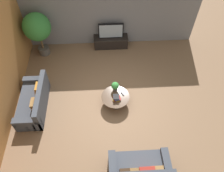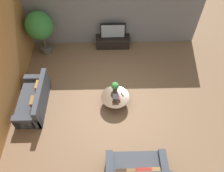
# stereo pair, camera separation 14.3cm
# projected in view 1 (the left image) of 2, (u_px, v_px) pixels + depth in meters

# --- Properties ---
(ground_plane) EXTENTS (24.00, 24.00, 0.00)m
(ground_plane) POSITION_uv_depth(u_px,v_px,m) (110.00, 102.00, 7.60)
(ground_plane) COLOR brown
(back_wall_stone) EXTENTS (7.40, 0.12, 3.00)m
(back_wall_stone) POSITION_uv_depth(u_px,v_px,m) (105.00, 11.00, 8.47)
(back_wall_stone) COLOR slate
(back_wall_stone) RESTS_ON ground
(media_console) EXTENTS (1.43, 0.50, 0.48)m
(media_console) POSITION_uv_depth(u_px,v_px,m) (111.00, 42.00, 9.25)
(media_console) COLOR black
(media_console) RESTS_ON ground
(television) EXTENTS (1.02, 0.13, 0.66)m
(television) POSITION_uv_depth(u_px,v_px,m) (111.00, 31.00, 8.82)
(television) COLOR black
(television) RESTS_ON media_console
(coffee_table) EXTENTS (0.95, 0.95, 0.39)m
(coffee_table) POSITION_uv_depth(u_px,v_px,m) (115.00, 99.00, 7.36)
(coffee_table) COLOR #756656
(coffee_table) RESTS_ON ground
(couch_by_wall) EXTENTS (0.84, 1.87, 0.84)m
(couch_by_wall) POSITION_uv_depth(u_px,v_px,m) (34.00, 102.00, 7.26)
(couch_by_wall) COLOR #3D424C
(couch_by_wall) RESTS_ON ground
(couch_near_entry) EXTENTS (1.65, 0.84, 0.84)m
(couch_near_entry) POSITION_uv_depth(u_px,v_px,m) (139.00, 169.00, 5.87)
(couch_near_entry) COLOR #3D424C
(couch_near_entry) RESTS_ON ground
(potted_palm_tall) EXTENTS (1.04, 1.04, 1.85)m
(potted_palm_tall) POSITION_uv_depth(u_px,v_px,m) (37.00, 28.00, 8.19)
(potted_palm_tall) COLOR #514C47
(potted_palm_tall) RESTS_ON ground
(potted_plant_tabletop) EXTENTS (0.26, 0.26, 0.36)m
(potted_plant_tabletop) POSITION_uv_depth(u_px,v_px,m) (115.00, 86.00, 7.29)
(potted_plant_tabletop) COLOR #514C47
(potted_plant_tabletop) RESTS_ON coffee_table
(book_stack) EXTENTS (0.28, 0.25, 0.15)m
(book_stack) POSITION_uv_depth(u_px,v_px,m) (117.00, 98.00, 7.15)
(book_stack) COLOR gold
(book_stack) RESTS_ON coffee_table
(remote_black) EXTENTS (0.11, 0.16, 0.02)m
(remote_black) POSITION_uv_depth(u_px,v_px,m) (122.00, 94.00, 7.33)
(remote_black) COLOR black
(remote_black) RESTS_ON coffee_table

